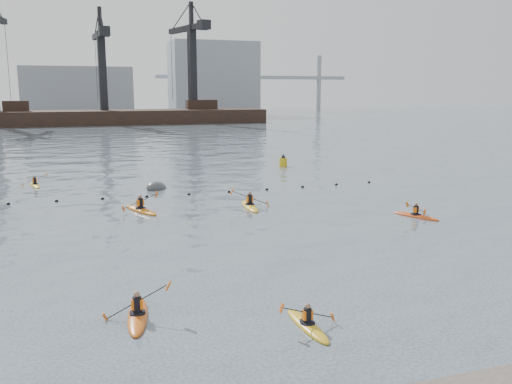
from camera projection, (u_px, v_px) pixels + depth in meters
ground at (294, 317)px, 17.96m from camera, size 400.00×400.00×0.00m
float_line at (168, 195)px, 38.80m from camera, size 33.24×0.73×0.24m
barge_pier at (104, 116)px, 120.06m from camera, size 72.00×19.30×29.50m
skyline at (104, 84)px, 157.01m from camera, size 141.00×28.00×22.00m
kayaker_0 at (138, 315)px, 17.92m from camera, size 2.27×3.30×1.33m
kayaker_1 at (307, 324)px, 17.21m from camera, size 1.94×2.84×1.02m
kayaker_2 at (141, 209)px, 33.77m from camera, size 2.37×3.68×1.27m
kayaker_3 at (250, 205)px, 34.90m from camera, size 2.54×3.71×1.40m
kayaker_4 at (416, 215)px, 32.21m from camera, size 2.00×3.06×1.17m
kayaker_5 at (35, 185)px, 42.73m from camera, size 1.99×2.98×1.09m
mooring_buoy at (157, 189)px, 41.55m from camera, size 2.47×2.73×1.56m
nav_buoy at (283, 162)px, 53.58m from camera, size 0.79×0.79×1.44m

